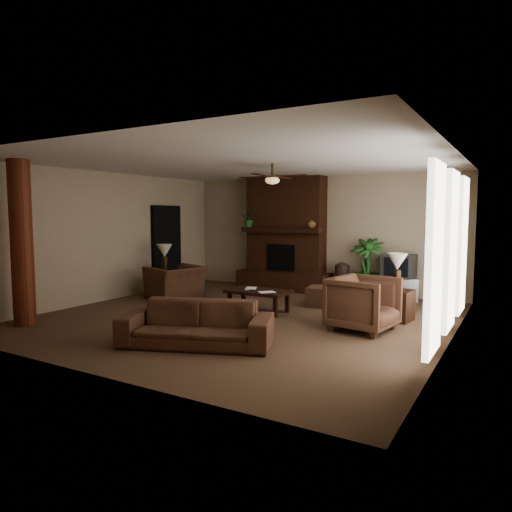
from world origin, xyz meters
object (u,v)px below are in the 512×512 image
Objects in this scene: log_column at (22,243)px; tv_stand at (397,289)px; sofa at (196,316)px; side_table_left at (168,284)px; armchair_left at (176,277)px; armchair_right at (363,301)px; ottoman at (323,297)px; lamp_left at (165,253)px; floor_plant at (366,281)px; floor_vase at (342,277)px; lamp_right at (397,264)px; coffee_table at (258,293)px; side_table_right at (397,305)px.

tv_stand is at bearing 48.21° from log_column.
side_table_left is (-3.06, 2.89, -0.15)m from sofa.
log_column is 3.39m from armchair_left.
armchair_right reaches higher than side_table_left.
armchair_left is 4.54m from armchair_right.
lamp_left is (-3.61, -0.72, 0.80)m from ottoman.
floor_plant is at bearing 58.17° from sofa.
log_column is at bearing -123.57° from floor_vase.
lamp_right reaches higher than floor_plant.
sofa is at bearing 146.33° from armchair_right.
sofa is at bearing -98.04° from ottoman.
floor_vase is (-1.28, -0.00, 0.18)m from tv_stand.
floor_vase is (0.75, 2.63, 0.06)m from coffee_table.
sofa is at bearing -42.57° from lamp_left.
coffee_table is (-0.36, 2.42, -0.05)m from sofa.
armchair_left is at bearing 113.67° from sofa.
armchair_left reaches higher than tv_stand.
armchair_left reaches higher than side_table_left.
coffee_table is at bearing -126.91° from ottoman.
ottoman is at bearing -85.43° from floor_vase.
log_column is at bearing -93.24° from lamp_left.
ottoman is at bearing 53.09° from coffee_table.
side_table_left is at bearing -178.23° from side_table_right.
armchair_right reaches higher than coffee_table.
armchair_left is 1.45× the size of floor_vase.
lamp_left is at bearing -138.38° from side_table_left.
side_table_right is at bearing 34.22° from sofa.
ottoman is (3.80, 4.07, -1.20)m from log_column.
armchair_right is 3.34m from floor_vase.
tv_stand is at bearing 0.00° from floor_vase.
floor_plant is (3.63, 2.32, -0.11)m from armchair_left.
coffee_table is 2.63m from lamp_right.
armchair_right reaches higher than sofa.
sofa is 3.34× the size of lamp_right.
side_table_left is 5.19m from side_table_right.
lamp_left is (-3.49, -2.20, 0.57)m from floor_vase.
coffee_table is 1.85× the size of lamp_right.
armchair_right is 1.51× the size of lamp_right.
coffee_table reaches higher than ottoman.
armchair_right is 3.11m from floor_plant.
tv_stand is (1.67, 5.05, -0.17)m from sofa.
floor_vase reaches higher than ottoman.
floor_plant is 4.56m from side_table_left.
floor_vase is (3.68, 5.55, -0.97)m from log_column.
armchair_right is at bearing -104.68° from lamp_right.
armchair_right reaches higher than ottoman.
lamp_left reaches higher than sofa.
side_table_right reaches higher than ottoman.
armchair_left is at bearing -142.38° from floor_vase.
lamp_right reaches higher than coffee_table.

